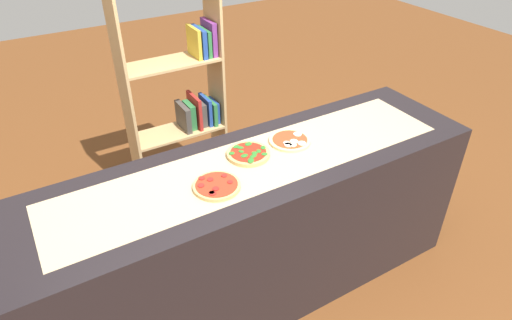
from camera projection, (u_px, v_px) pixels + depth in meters
The scene contains 7 objects.
ground_plane at pixel (256, 285), 2.87m from camera, with size 12.00×12.00×0.00m, color brown.
counter at pixel (256, 230), 2.60m from camera, with size 2.56×0.70×0.96m, color black.
parchment_paper at pixel (256, 163), 2.33m from camera, with size 2.18×0.47×0.00m, color tan.
pizza_pepperoni_0 at pixel (217, 186), 2.15m from camera, with size 0.23×0.23×0.02m.
pizza_spinach_1 at pixel (248, 154), 2.38m from camera, with size 0.23×0.23×0.03m.
pizza_mozzarella_2 at pixel (290, 140), 2.50m from camera, with size 0.24×0.24×0.02m.
bookshelf at pixel (186, 105), 3.32m from camera, with size 0.71×0.27×1.67m.
Camera 1 is at (-0.98, -1.65, 2.28)m, focal length 31.13 mm.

